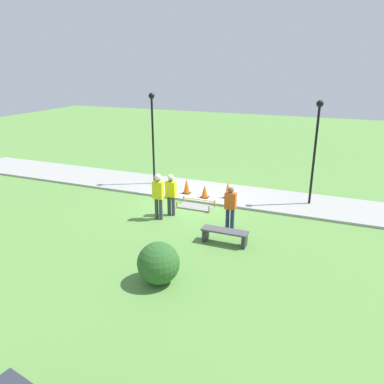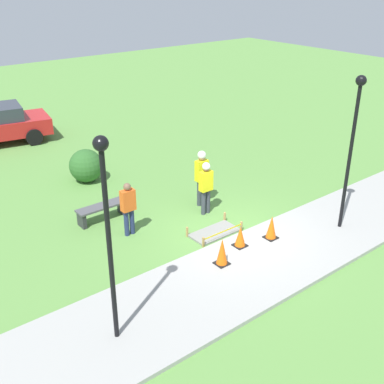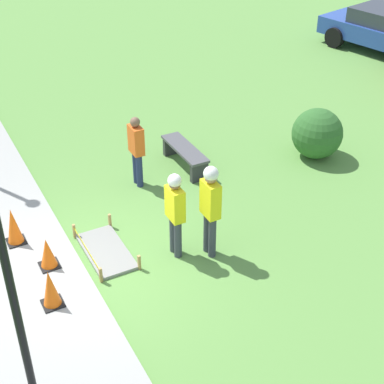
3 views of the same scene
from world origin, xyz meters
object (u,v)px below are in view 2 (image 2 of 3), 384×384
(worker_assistant, at_px, (206,184))
(lamppost_near, at_px, (353,134))
(traffic_cone_sidewalk_edge, at_px, (271,227))
(bystander_in_orange_shirt, at_px, (128,206))
(worker_supervisor, at_px, (202,173))
(park_bench, at_px, (102,210))
(traffic_cone_near_patch, at_px, (222,252))
(lamppost_far, at_px, (107,216))
(traffic_cone_far_patch, at_px, (240,237))

(worker_assistant, relative_size, lamppost_near, 0.39)
(traffic_cone_sidewalk_edge, relative_size, worker_assistant, 0.40)
(bystander_in_orange_shirt, bearing_deg, worker_supervisor, 3.99)
(worker_assistant, bearing_deg, bystander_in_orange_shirt, 172.05)
(park_bench, xyz_separation_m, bystander_in_orange_shirt, (0.19, -1.23, 0.55))
(traffic_cone_sidewalk_edge, xyz_separation_m, worker_assistant, (-0.35, 2.40, 0.56))
(worker_supervisor, distance_m, lamppost_near, 4.66)
(traffic_cone_sidewalk_edge, bearing_deg, traffic_cone_near_patch, -176.47)
(traffic_cone_near_patch, relative_size, lamppost_far, 0.17)
(traffic_cone_far_patch, height_order, park_bench, traffic_cone_far_patch)
(traffic_cone_near_patch, bearing_deg, worker_supervisor, 58.92)
(traffic_cone_near_patch, xyz_separation_m, park_bench, (-1.14, 4.11, -0.12))
(park_bench, xyz_separation_m, worker_assistant, (2.71, -1.58, 0.65))
(lamppost_near, bearing_deg, worker_assistant, 127.11)
(worker_assistant, xyz_separation_m, bystander_in_orange_shirt, (-2.52, 0.35, -0.10))
(bystander_in_orange_shirt, bearing_deg, lamppost_far, -125.16)
(park_bench, distance_m, lamppost_far, 5.83)
(traffic_cone_near_patch, height_order, traffic_cone_far_patch, traffic_cone_near_patch)
(traffic_cone_sidewalk_edge, bearing_deg, worker_assistant, 98.28)
(bystander_in_orange_shirt, bearing_deg, park_bench, 98.78)
(traffic_cone_far_patch, relative_size, lamppost_far, 0.14)
(traffic_cone_far_patch, bearing_deg, worker_assistant, 74.32)
(worker_assistant, height_order, lamppost_far, lamppost_far)
(traffic_cone_sidewalk_edge, xyz_separation_m, lamppost_near, (2.06, -0.78, 2.47))
(traffic_cone_near_patch, distance_m, traffic_cone_sidewalk_edge, 1.92)
(lamppost_far, bearing_deg, bystander_in_orange_shirt, 54.84)
(park_bench, bearing_deg, traffic_cone_far_patch, -60.81)
(park_bench, height_order, lamppost_near, lamppost_near)
(park_bench, distance_m, worker_supervisor, 3.25)
(traffic_cone_sidewalk_edge, relative_size, park_bench, 0.43)
(traffic_cone_far_patch, relative_size, park_bench, 0.37)
(park_bench, relative_size, lamppost_far, 0.36)
(traffic_cone_far_patch, xyz_separation_m, park_bench, (-2.10, 3.76, -0.05))
(park_bench, bearing_deg, bystander_in_orange_shirt, -81.22)
(traffic_cone_far_patch, height_order, lamppost_near, lamppost_near)
(traffic_cone_near_patch, xyz_separation_m, traffic_cone_sidewalk_edge, (1.92, 0.12, -0.03))
(bystander_in_orange_shirt, relative_size, lamppost_far, 0.37)
(worker_assistant, bearing_deg, lamppost_near, -52.89)
(lamppost_near, bearing_deg, traffic_cone_near_patch, 170.55)
(traffic_cone_sidewalk_edge, bearing_deg, worker_supervisor, 91.38)
(traffic_cone_sidewalk_edge, relative_size, lamppost_far, 0.16)
(traffic_cone_near_patch, distance_m, park_bench, 4.26)
(traffic_cone_sidewalk_edge, bearing_deg, lamppost_far, -171.99)
(traffic_cone_far_patch, relative_size, bystander_in_orange_shirt, 0.36)
(traffic_cone_far_patch, distance_m, worker_assistant, 2.34)
(traffic_cone_near_patch, bearing_deg, lamppost_far, -169.52)
(bystander_in_orange_shirt, xyz_separation_m, lamppost_far, (-2.47, -3.50, 1.97))
(traffic_cone_far_patch, distance_m, lamppost_near, 4.06)
(traffic_cone_sidewalk_edge, distance_m, bystander_in_orange_shirt, 4.00)
(park_bench, distance_m, bystander_in_orange_shirt, 1.36)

